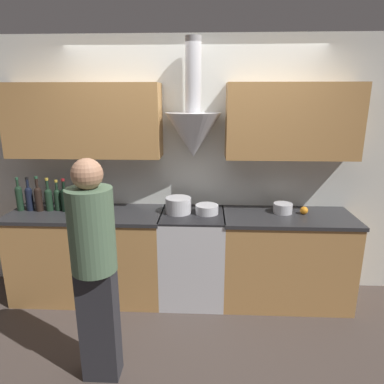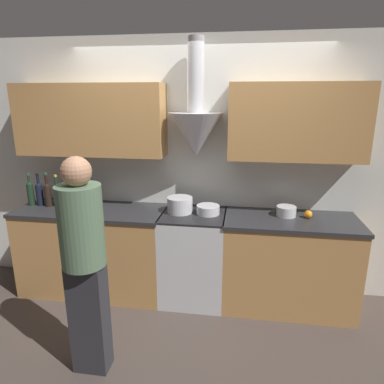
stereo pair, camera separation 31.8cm
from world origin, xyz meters
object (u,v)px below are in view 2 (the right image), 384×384
Objects in this scene: wine_bottle_0 at (30,192)px; wine_bottle_7 at (91,194)px; wine_bottle_4 at (66,194)px; wine_bottle_5 at (72,195)px; stove_range at (193,256)px; mixing_bowl at (208,210)px; wine_bottle_6 at (82,195)px; stock_pot at (180,205)px; person_foreground_left at (84,259)px; wine_bottle_2 at (48,193)px; wine_bottle_1 at (39,193)px; orange_fruit at (308,214)px; saucepan at (286,211)px; wine_bottle_3 at (57,194)px.

wine_bottle_0 is 0.67m from wine_bottle_7.
wine_bottle_5 reaches higher than wine_bottle_4.
mixing_bowl reaches higher than stove_range.
stock_pot is at bearing -0.86° from wine_bottle_6.
mixing_bowl is at bearing -0.30° from wine_bottle_5.
wine_bottle_7 is (0.21, 0.01, 0.01)m from wine_bottle_5.
stove_range is at bearing 59.86° from person_foreground_left.
wine_bottle_4 is at bearing 9.03° from wine_bottle_2.
wine_bottle_1 reaches higher than mixing_bowl.
wine_bottle_5 is 1.47× the size of mixing_bowl.
wine_bottle_6 is at bearing 179.05° from mixing_bowl.
wine_bottle_0 reaches higher than orange_fruit.
stove_range is 2.70× the size of wine_bottle_0.
saucepan is at bearing 2.66° from stock_pot.
wine_bottle_2 is (0.10, -0.01, 0.00)m from wine_bottle_1.
stove_range is 4.94× the size of saucepan.
saucepan is (1.96, 0.03, -0.10)m from wine_bottle_7.
stove_range is 1.33m from person_foreground_left.
saucepan is 1.90m from person_foreground_left.
wine_bottle_0 is 1.60m from stock_pot.
person_foreground_left is (0.44, -1.12, -0.14)m from wine_bottle_7.
wine_bottle_2 is at bearing -176.75° from wine_bottle_6.
wine_bottle_6 reaches higher than mixing_bowl.
wine_bottle_7 reaches higher than stove_range.
stock_pot is at bearing -0.99° from wine_bottle_7.
wine_bottle_4 is at bearing 179.77° from orange_fruit.
wine_bottle_7 reaches higher than wine_bottle_4.
stove_range is 1.31m from wine_bottle_6.
stock_pot is (1.13, -0.00, -0.06)m from wine_bottle_5.
wine_bottle_1 reaches higher than wine_bottle_3.
wine_bottle_6 is at bearing -179.10° from saucepan.
stove_range is at bearing -0.91° from wine_bottle_0.
wine_bottle_2 reaches higher than stock_pot.
mixing_bowl is (0.28, -0.01, -0.03)m from stock_pot.
wine_bottle_1 is at bearing 132.46° from person_foreground_left.
wine_bottle_2 is 1.42× the size of stock_pot.
wine_bottle_0 is at bearing -178.77° from wine_bottle_7.
wine_bottle_0 is at bearing 135.27° from person_foreground_left.
wine_bottle_5 is 1.13m from stock_pot.
person_foreground_left reaches higher than wine_bottle_3.
person_foreground_left is (1.02, -1.11, -0.13)m from wine_bottle_1.
person_foreground_left is at bearing -56.96° from wine_bottle_4.
wine_bottle_2 is 0.37m from wine_bottle_6.
wine_bottle_4 is 0.97× the size of wine_bottle_6.
wine_bottle_4 is 0.29m from wine_bottle_7.
saucepan is 0.11× the size of person_foreground_left.
wine_bottle_0 is 1.05× the size of wine_bottle_6.
stock_pot is at bearing -177.34° from saucepan.
saucepan is at bearing 170.26° from orange_fruit.
mixing_bowl is (1.50, -0.03, -0.08)m from wine_bottle_4.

